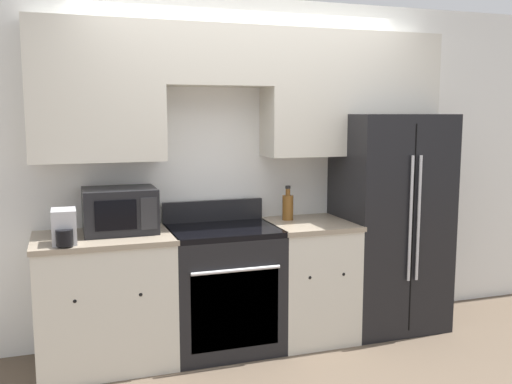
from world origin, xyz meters
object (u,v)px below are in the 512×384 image
object	(u,v)px
microwave	(120,210)
bottle	(288,206)
oven_range	(223,287)
refrigerator	(388,221)

from	to	relation	value
microwave	bottle	xyz separation A→B (m)	(1.28, 0.05, -0.05)
oven_range	bottle	xyz separation A→B (m)	(0.56, 0.14, 0.55)
refrigerator	bottle	size ratio (longest dim) A/B	6.44
oven_range	bottle	size ratio (longest dim) A/B	3.99
microwave	oven_range	bearing A→B (deg)	-6.55
refrigerator	microwave	distance (m)	2.12
refrigerator	bottle	distance (m)	0.85
oven_range	microwave	size ratio (longest dim) A/B	2.16
oven_range	refrigerator	xyz separation A→B (m)	(1.39, 0.04, 0.40)
oven_range	bottle	bearing A→B (deg)	13.61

